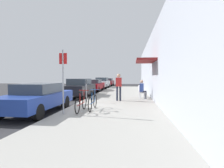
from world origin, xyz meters
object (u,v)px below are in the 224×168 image
(parked_car_4, at_px, (108,82))
(parked_car_1, at_px, (79,88))
(street_sign, at_px, (63,77))
(cafe_chair_0, at_px, (142,91))
(seated_patron_0, at_px, (143,89))
(parking_meter, at_px, (86,89))
(parked_car_0, at_px, (37,97))
(parked_car_2, at_px, (93,85))
(bicycle_0, at_px, (93,102))
(parked_car_3, at_px, (102,83))
(cafe_chair_1, at_px, (141,90))
(bicycle_1, at_px, (81,103))
(pedestrian_standing, at_px, (119,85))

(parked_car_4, bearing_deg, parked_car_1, -90.00)
(street_sign, relative_size, cafe_chair_0, 2.99)
(seated_patron_0, bearing_deg, parking_meter, -150.23)
(parked_car_0, xyz_separation_m, parked_car_2, (0.00, 11.62, -0.00))
(parking_meter, bearing_deg, parked_car_1, 113.23)
(bicycle_0, bearing_deg, parked_car_3, 98.32)
(parked_car_4, distance_m, cafe_chair_1, 18.48)
(bicycle_1, bearing_deg, seated_patron_0, 58.55)
(cafe_chair_1, xyz_separation_m, pedestrian_standing, (-1.49, -2.02, 0.50))
(parked_car_4, bearing_deg, bicycle_1, -85.01)
(parked_car_2, distance_m, parking_meter, 9.00)
(street_sign, bearing_deg, parked_car_3, 94.78)
(street_sign, distance_m, bicycle_0, 1.86)
(parked_car_0, xyz_separation_m, pedestrian_standing, (3.42, 3.59, 0.42))
(bicycle_0, relative_size, cafe_chair_1, 1.97)
(cafe_chair_0, distance_m, seated_patron_0, 0.20)
(parked_car_0, distance_m, street_sign, 1.90)
(bicycle_1, bearing_deg, parked_car_4, 94.99)
(bicycle_0, relative_size, cafe_chair_0, 1.97)
(parked_car_4, bearing_deg, cafe_chair_1, -74.60)
(parked_car_2, height_order, cafe_chair_1, parked_car_2)
(pedestrian_standing, bearing_deg, parked_car_3, 104.04)
(parked_car_4, xyz_separation_m, pedestrian_standing, (3.42, -19.84, 0.42))
(parked_car_1, distance_m, cafe_chair_1, 4.97)
(bicycle_1, relative_size, seated_patron_0, 1.33)
(cafe_chair_0, relative_size, cafe_chair_1, 1.00)
(bicycle_1, bearing_deg, parked_car_1, 107.69)
(street_sign, height_order, cafe_chair_1, street_sign)
(cafe_chair_1, bearing_deg, parked_car_3, 112.84)
(street_sign, bearing_deg, seated_patron_0, 57.34)
(street_sign, bearing_deg, parked_car_2, 96.94)
(parked_car_1, bearing_deg, parking_meter, -66.77)
(seated_patron_0, bearing_deg, bicycle_0, -120.09)
(parked_car_2, height_order, bicycle_0, parked_car_2)
(parked_car_2, bearing_deg, pedestrian_standing, -66.96)
(bicycle_1, bearing_deg, pedestrian_standing, 69.42)
(parking_meter, relative_size, pedestrian_standing, 0.78)
(parking_meter, height_order, bicycle_0, parking_meter)
(parked_car_3, relative_size, bicycle_0, 2.57)
(parked_car_1, xyz_separation_m, pedestrian_standing, (3.42, -2.78, 0.36))
(parked_car_1, bearing_deg, street_sign, -78.01)
(cafe_chair_1, height_order, pedestrian_standing, pedestrian_standing)
(parked_car_1, height_order, seated_patron_0, parked_car_1)
(bicycle_0, height_order, pedestrian_standing, pedestrian_standing)
(parked_car_0, distance_m, bicycle_0, 2.51)
(parking_meter, relative_size, cafe_chair_1, 1.52)
(cafe_chair_0, bearing_deg, bicycle_0, -119.43)
(parked_car_2, height_order, pedestrian_standing, pedestrian_standing)
(parked_car_2, distance_m, cafe_chair_0, 8.47)
(seated_patron_0, bearing_deg, parked_car_3, 111.59)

